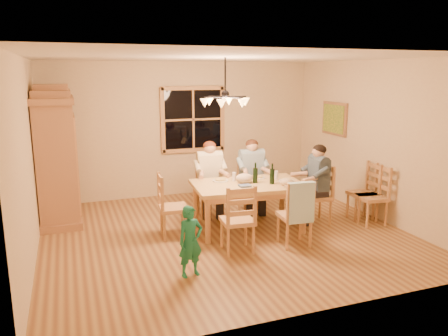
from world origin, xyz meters
name	(u,v)px	position (x,y,z in m)	size (l,w,h in m)	color
floor	(225,233)	(0.00, 0.00, 0.00)	(5.50, 5.50, 0.00)	brown
ceiling	(225,57)	(0.00, 0.00, 2.70)	(5.50, 5.00, 0.02)	white
wall_back	(183,129)	(0.00, 2.50, 1.35)	(5.50, 0.02, 2.70)	beige
wall_left	(27,161)	(-2.75, 0.00, 1.35)	(0.02, 5.00, 2.70)	beige
wall_right	(375,140)	(2.75, 0.00, 1.35)	(0.02, 5.00, 2.70)	beige
window	(193,119)	(0.20, 2.47, 1.55)	(1.30, 0.06, 1.30)	black
painting	(334,119)	(2.71, 1.20, 1.60)	(0.06, 0.78, 0.64)	#8E603D
chandelier	(225,101)	(0.00, 0.00, 2.08)	(0.77, 0.68, 0.71)	black
armoire	(57,160)	(-2.42, 1.58, 1.06)	(0.66, 1.40, 2.30)	#8E603D
dining_table	(248,190)	(0.42, 0.07, 0.66)	(1.82, 1.20, 0.76)	tan
chair_far_left	(210,199)	(0.05, 0.93, 0.30)	(0.47, 0.45, 0.99)	tan
chair_far_right	(251,196)	(0.82, 0.86, 0.30)	(0.47, 0.45, 0.99)	tan
chair_near_left	(237,231)	(-0.08, -0.71, 0.30)	(0.47, 0.45, 0.99)	tan
chair_near_right	(294,225)	(0.79, -0.78, 0.30)	(0.47, 0.45, 0.99)	tan
chair_end_left	(174,217)	(-0.78, 0.17, 0.30)	(0.45, 0.47, 0.99)	tan
chair_end_right	(316,205)	(1.62, -0.02, 0.30)	(0.45, 0.47, 0.99)	tan
adult_woman	(210,169)	(0.05, 0.93, 0.84)	(0.42, 0.45, 0.87)	beige
adult_plaid_man	(252,167)	(0.82, 0.86, 0.84)	(0.42, 0.45, 0.87)	#32678B
adult_slate_man	(318,174)	(1.62, -0.02, 0.84)	(0.45, 0.42, 0.87)	#3C4D60
towel	(301,203)	(0.77, -0.97, 0.70)	(0.38, 0.10, 0.58)	#A6D4E1
wine_bottle_a	(255,173)	(0.54, 0.08, 0.93)	(0.08, 0.08, 0.33)	black
wine_bottle_b	(272,174)	(0.76, -0.08, 0.93)	(0.08, 0.08, 0.33)	black
plate_woman	(220,181)	(0.05, 0.36, 0.77)	(0.26, 0.26, 0.02)	white
plate_plaid	(257,178)	(0.70, 0.34, 0.77)	(0.26, 0.26, 0.02)	white
plate_slate	(286,181)	(1.05, -0.01, 0.77)	(0.26, 0.26, 0.02)	white
wine_glass_a	(234,177)	(0.26, 0.30, 0.83)	(0.06, 0.06, 0.14)	silver
wine_glass_b	(276,175)	(0.97, 0.18, 0.83)	(0.06, 0.06, 0.14)	silver
cap	(287,182)	(0.94, -0.23, 0.82)	(0.20, 0.20, 0.11)	tan
napkin	(245,186)	(0.29, -0.10, 0.78)	(0.18, 0.14, 0.03)	slate
cloth_bundle	(244,178)	(0.37, 0.13, 0.84)	(0.28, 0.22, 0.15)	tan
child	(190,241)	(-0.90, -1.22, 0.45)	(0.33, 0.22, 0.90)	#1B7C5E
chair_spare_front	(371,206)	(2.45, -0.39, 0.30)	(0.46, 0.48, 0.99)	tan
chair_spare_back	(362,202)	(2.45, -0.16, 0.30)	(0.46, 0.47, 0.99)	tan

